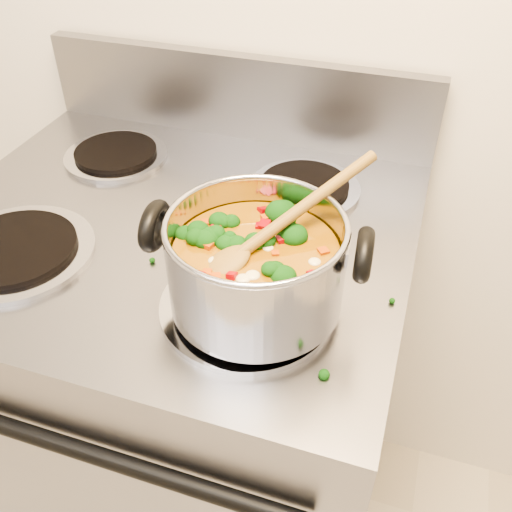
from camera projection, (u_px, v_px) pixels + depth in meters
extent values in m
cube|color=gray|center=(191.00, 397.00, 1.20)|extent=(0.77, 0.67, 0.92)
cube|color=gray|center=(236.00, 96.00, 1.09)|extent=(0.77, 0.03, 0.16)
cylinder|color=black|center=(65.00, 445.00, 0.73)|extent=(0.65, 0.02, 0.02)
cylinder|color=#A5A5AD|center=(16.00, 252.00, 0.84)|extent=(0.23, 0.23, 0.01)
cylinder|color=black|center=(14.00, 248.00, 0.84)|extent=(0.18, 0.18, 0.01)
cylinder|color=#A5A5AD|center=(247.00, 306.00, 0.76)|extent=(0.23, 0.23, 0.01)
cylinder|color=black|center=(247.00, 301.00, 0.75)|extent=(0.18, 0.18, 0.01)
cylinder|color=#A5A5AD|center=(116.00, 156.00, 1.07)|extent=(0.19, 0.19, 0.01)
cylinder|color=black|center=(116.00, 152.00, 1.06)|extent=(0.15, 0.15, 0.01)
cylinder|color=#A5A5AD|center=(304.00, 189.00, 0.98)|extent=(0.19, 0.19, 0.01)
cylinder|color=black|center=(305.00, 185.00, 0.97)|extent=(0.15, 0.15, 0.01)
cylinder|color=#A8A8B0|center=(256.00, 264.00, 0.71)|extent=(0.22, 0.22, 0.12)
torus|color=#A8A8B0|center=(256.00, 225.00, 0.67)|extent=(0.22, 0.22, 0.01)
cylinder|color=#82530B|center=(256.00, 275.00, 0.72)|extent=(0.21, 0.21, 0.08)
torus|color=black|center=(155.00, 226.00, 0.71)|extent=(0.03, 0.08, 0.08)
torus|color=black|center=(364.00, 255.00, 0.66)|extent=(0.03, 0.08, 0.08)
ellipsoid|color=black|center=(223.00, 213.00, 0.75)|extent=(0.04, 0.04, 0.03)
ellipsoid|color=black|center=(271.00, 224.00, 0.73)|extent=(0.04, 0.04, 0.03)
ellipsoid|color=black|center=(241.00, 259.00, 0.68)|extent=(0.04, 0.04, 0.03)
ellipsoid|color=black|center=(264.00, 208.00, 0.76)|extent=(0.04, 0.04, 0.03)
ellipsoid|color=black|center=(302.00, 286.00, 0.64)|extent=(0.04, 0.04, 0.03)
ellipsoid|color=black|center=(312.00, 253.00, 0.69)|extent=(0.04, 0.04, 0.03)
ellipsoid|color=black|center=(230.00, 218.00, 0.74)|extent=(0.04, 0.04, 0.03)
ellipsoid|color=black|center=(303.00, 228.00, 0.73)|extent=(0.04, 0.04, 0.03)
ellipsoid|color=maroon|center=(201.00, 271.00, 0.66)|extent=(0.01, 0.01, 0.01)
ellipsoid|color=maroon|center=(237.00, 295.00, 0.63)|extent=(0.01, 0.01, 0.01)
ellipsoid|color=maroon|center=(272.00, 214.00, 0.75)|extent=(0.01, 0.01, 0.01)
ellipsoid|color=maroon|center=(196.00, 232.00, 0.72)|extent=(0.01, 0.01, 0.01)
ellipsoid|color=maroon|center=(263.00, 294.00, 0.63)|extent=(0.01, 0.01, 0.01)
ellipsoid|color=maroon|center=(278.00, 291.00, 0.63)|extent=(0.01, 0.01, 0.01)
ellipsoid|color=maroon|center=(213.00, 264.00, 0.67)|extent=(0.01, 0.01, 0.01)
ellipsoid|color=maroon|center=(202.00, 232.00, 0.72)|extent=(0.01, 0.01, 0.01)
ellipsoid|color=maroon|center=(286.00, 251.00, 0.69)|extent=(0.01, 0.01, 0.01)
ellipsoid|color=maroon|center=(243.00, 230.00, 0.72)|extent=(0.01, 0.01, 0.01)
ellipsoid|color=maroon|center=(267.00, 228.00, 0.73)|extent=(0.01, 0.01, 0.01)
ellipsoid|color=maroon|center=(229.00, 261.00, 0.67)|extent=(0.01, 0.01, 0.01)
ellipsoid|color=#9E3A08|center=(309.00, 268.00, 0.67)|extent=(0.01, 0.01, 0.01)
ellipsoid|color=#9E3A08|center=(287.00, 241.00, 0.70)|extent=(0.01, 0.01, 0.01)
ellipsoid|color=#9E3A08|center=(253.00, 228.00, 0.73)|extent=(0.01, 0.01, 0.01)
ellipsoid|color=#9E3A08|center=(231.00, 211.00, 0.76)|extent=(0.01, 0.01, 0.01)
ellipsoid|color=#9E3A08|center=(297.00, 221.00, 0.74)|extent=(0.01, 0.01, 0.01)
ellipsoid|color=#9E3A08|center=(308.00, 254.00, 0.69)|extent=(0.01, 0.01, 0.01)
ellipsoid|color=#9E3A08|center=(282.00, 258.00, 0.68)|extent=(0.01, 0.01, 0.01)
ellipsoid|color=#9E3A08|center=(210.00, 255.00, 0.68)|extent=(0.01, 0.01, 0.01)
ellipsoid|color=#9E3A08|center=(266.00, 208.00, 0.76)|extent=(0.01, 0.01, 0.01)
ellipsoid|color=#9E3A08|center=(259.00, 248.00, 0.69)|extent=(0.01, 0.01, 0.01)
ellipsoid|color=#9E3A08|center=(240.00, 250.00, 0.69)|extent=(0.01, 0.01, 0.01)
ellipsoid|color=beige|center=(191.00, 269.00, 0.66)|extent=(0.02, 0.02, 0.01)
ellipsoid|color=beige|center=(266.00, 223.00, 0.73)|extent=(0.02, 0.02, 0.01)
ellipsoid|color=beige|center=(246.00, 241.00, 0.71)|extent=(0.02, 0.02, 0.01)
ellipsoid|color=beige|center=(267.00, 239.00, 0.71)|extent=(0.02, 0.02, 0.01)
ellipsoid|color=beige|center=(279.00, 234.00, 0.72)|extent=(0.02, 0.02, 0.01)
ellipsoid|color=brown|center=(225.00, 264.00, 0.67)|extent=(0.08, 0.08, 0.04)
cylinder|color=brown|center=(303.00, 207.00, 0.71)|extent=(0.15, 0.20, 0.08)
ellipsoid|color=black|center=(189.00, 231.00, 0.88)|extent=(0.01, 0.01, 0.01)
ellipsoid|color=black|center=(345.00, 234.00, 0.88)|extent=(0.01, 0.01, 0.01)
ellipsoid|color=black|center=(118.00, 346.00, 0.70)|extent=(0.01, 0.01, 0.01)
ellipsoid|color=black|center=(114.00, 316.00, 0.74)|extent=(0.01, 0.01, 0.01)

